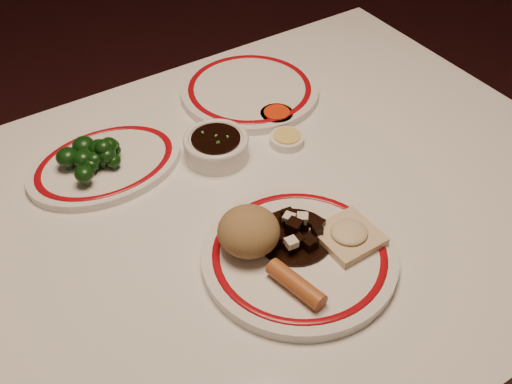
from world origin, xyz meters
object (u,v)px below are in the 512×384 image
object	(u,v)px
rice_mound	(249,231)
main_plate	(299,257)
broccoli_pile	(93,154)
soy_bowl	(216,147)
broccoli_plate	(105,164)
spring_roll	(296,284)
dining_table	(254,243)
fried_wonton	(349,235)
stirfry_heap	(296,234)

from	to	relation	value
rice_mound	main_plate	bearing A→B (deg)	-42.75
broccoli_pile	soy_bowl	bearing A→B (deg)	-22.16
broccoli_plate	broccoli_pile	size ratio (longest dim) A/B	2.55
spring_roll	broccoli_pile	distance (m)	0.44
main_plate	broccoli_plate	world-z (taller)	main_plate
spring_roll	broccoli_pile	bearing A→B (deg)	95.84
dining_table	fried_wonton	xyz separation A→B (m)	(0.07, -0.16, 0.12)
dining_table	main_plate	xyz separation A→B (m)	(-0.01, -0.14, 0.10)
spring_roll	soy_bowl	world-z (taller)	spring_roll
main_plate	stirfry_heap	bearing A→B (deg)	65.65
spring_roll	broccoli_plate	world-z (taller)	spring_roll
rice_mound	broccoli_plate	xyz separation A→B (m)	(-0.10, 0.31, -0.04)
broccoli_plate	broccoli_pile	bearing A→B (deg)	174.06
dining_table	rice_mound	world-z (taller)	rice_mound
dining_table	broccoli_plate	bearing A→B (deg)	126.85
rice_mound	stirfry_heap	distance (m)	0.08
rice_mound	broccoli_pile	xyz separation A→B (m)	(-0.12, 0.31, -0.01)
spring_roll	dining_table	bearing A→B (deg)	62.84
stirfry_heap	broccoli_plate	xyz separation A→B (m)	(-0.17, 0.33, -0.02)
spring_roll	stirfry_heap	distance (m)	0.10
soy_bowl	fried_wonton	bearing A→B (deg)	-79.41
main_plate	stirfry_heap	world-z (taller)	stirfry_heap
stirfry_heap	fried_wonton	bearing A→B (deg)	-35.53
broccoli_plate	fried_wonton	bearing A→B (deg)	-58.08
fried_wonton	rice_mound	bearing A→B (deg)	152.45
main_plate	fried_wonton	world-z (taller)	fried_wonton
dining_table	broccoli_plate	size ratio (longest dim) A/B	4.20
rice_mound	broccoli_plate	world-z (taller)	rice_mound
main_plate	spring_roll	world-z (taller)	spring_roll
fried_wonton	broccoli_plate	distance (m)	0.45
main_plate	broccoli_plate	distance (m)	0.40
main_plate	rice_mound	distance (m)	0.09
dining_table	stirfry_heap	bearing A→B (deg)	-87.89
spring_roll	broccoli_plate	distance (m)	0.43
soy_bowl	dining_table	bearing A→B (deg)	-95.17
broccoli_plate	soy_bowl	bearing A→B (deg)	-23.49
fried_wonton	broccoli_pile	world-z (taller)	broccoli_pile
main_plate	soy_bowl	world-z (taller)	soy_bowl
stirfry_heap	broccoli_pile	xyz separation A→B (m)	(-0.19, 0.34, 0.01)
main_plate	soy_bowl	bearing A→B (deg)	85.56
dining_table	soy_bowl	size ratio (longest dim) A/B	10.44
fried_wonton	spring_roll	bearing A→B (deg)	-164.04
rice_mound	fried_wonton	bearing A→B (deg)	-27.55
rice_mound	spring_roll	distance (m)	0.11
fried_wonton	dining_table	bearing A→B (deg)	113.89
spring_roll	soy_bowl	size ratio (longest dim) A/B	0.83
fried_wonton	stirfry_heap	world-z (taller)	stirfry_heap
main_plate	rice_mound	size ratio (longest dim) A/B	4.10
main_plate	spring_roll	distance (m)	0.07
dining_table	spring_roll	bearing A→B (deg)	-105.85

